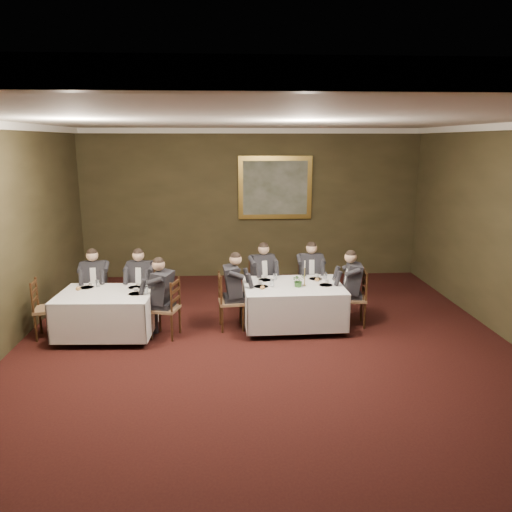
{
  "coord_description": "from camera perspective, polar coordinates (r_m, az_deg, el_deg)",
  "views": [
    {
      "loc": [
        -0.58,
        -6.81,
        3.21
      ],
      "look_at": [
        -0.06,
        2.1,
        1.15
      ],
      "focal_mm": 35.0,
      "sensor_mm": 36.0,
      "label": 1
    }
  ],
  "objects": [
    {
      "name": "front_wall",
      "position": [
        2.39,
        12.5,
        -24.94
      ],
      "size": [
        8.0,
        0.1,
        3.5
      ],
      "primitive_type": "cube",
      "color": "#312B18",
      "rests_on": "ground"
    },
    {
      "name": "place_setting_table_second",
      "position": [
        9.04,
        -18.44,
        -3.17
      ],
      "size": [
        0.33,
        0.31,
        0.14
      ],
      "color": "white",
      "rests_on": "table_second"
    },
    {
      "name": "chair_sec_endleft",
      "position": [
        9.08,
        -22.62,
        -6.84
      ],
      "size": [
        0.48,
        0.5,
        1.0
      ],
      "rotation": [
        0.0,
        0.0,
        -1.41
      ],
      "color": "olive",
      "rests_on": "ground"
    },
    {
      "name": "chair_main_backleft",
      "position": [
        9.65,
        0.67,
        -4.64
      ],
      "size": [
        0.54,
        0.53,
        1.0
      ],
      "rotation": [
        0.0,
        0.0,
        3.42
      ],
      "color": "olive",
      "rests_on": "ground"
    },
    {
      "name": "chair_main_endleft",
      "position": [
        8.78,
        -2.9,
        -6.49
      ],
      "size": [
        0.46,
        0.48,
        1.0
      ],
      "rotation": [
        0.0,
        0.0,
        -1.47
      ],
      "color": "olive",
      "rests_on": "ground"
    },
    {
      "name": "diner_main_endleft",
      "position": [
        8.7,
        -2.84,
        -5.07
      ],
      "size": [
        0.52,
        0.45,
        1.35
      ],
      "rotation": [
        0.0,
        0.0,
        -1.47
      ],
      "color": "black",
      "rests_on": "chair_main_endleft"
    },
    {
      "name": "candlestick",
      "position": [
        8.68,
        5.57,
        -2.28
      ],
      "size": [
        0.07,
        0.07,
        0.46
      ],
      "color": "#B08D35",
      "rests_on": "table_main"
    },
    {
      "name": "centerpiece",
      "position": [
        8.59,
        4.88,
        -2.71
      ],
      "size": [
        0.27,
        0.25,
        0.25
      ],
      "primitive_type": "imported",
      "rotation": [
        0.0,
        0.0,
        0.3
      ],
      "color": "#2D5926",
      "rests_on": "table_main"
    },
    {
      "name": "crown_molding",
      "position": [
        6.84,
        1.56,
        14.93
      ],
      "size": [
        8.0,
        10.0,
        0.12
      ],
      "color": "white",
      "rests_on": "back_wall"
    },
    {
      "name": "table_main",
      "position": [
        8.82,
        4.24,
        -5.27
      ],
      "size": [
        1.76,
        1.36,
        0.67
      ],
      "rotation": [
        0.0,
        0.0,
        0.02
      ],
      "color": "black",
      "rests_on": "ground"
    },
    {
      "name": "ground",
      "position": [
        7.55,
        1.39,
        -12.16
      ],
      "size": [
        10.0,
        10.0,
        0.0
      ],
      "primitive_type": "plane",
      "color": "black",
      "rests_on": "ground"
    },
    {
      "name": "chair_sec_backright",
      "position": [
        9.39,
        -12.84,
        -5.48
      ],
      "size": [
        0.49,
        0.47,
        1.0
      ],
      "rotation": [
        0.0,
        0.0,
        3.01
      ],
      "color": "olive",
      "rests_on": "ground"
    },
    {
      "name": "chair_main_endright",
      "position": [
        9.1,
        11.09,
        -6.01
      ],
      "size": [
        0.47,
        0.49,
        1.0
      ],
      "rotation": [
        0.0,
        0.0,
        1.45
      ],
      "color": "olive",
      "rests_on": "ground"
    },
    {
      "name": "diner_sec_backleft",
      "position": [
        9.52,
        -17.84,
        -4.09
      ],
      "size": [
        0.45,
        0.52,
        1.35
      ],
      "rotation": [
        0.0,
        0.0,
        3.24
      ],
      "color": "black",
      "rests_on": "chair_sec_backleft"
    },
    {
      "name": "back_wall",
      "position": [
        11.91,
        -0.54,
        5.97
      ],
      "size": [
        8.0,
        0.1,
        3.5
      ],
      "primitive_type": "cube",
      "color": "#312B18",
      "rests_on": "ground"
    },
    {
      "name": "place_setting_table_main",
      "position": [
        9.03,
        1.32,
        -2.5
      ],
      "size": [
        0.33,
        0.31,
        0.14
      ],
      "color": "white",
      "rests_on": "table_main"
    },
    {
      "name": "diner_main_backleft",
      "position": [
        9.57,
        0.7,
        -3.36
      ],
      "size": [
        0.52,
        0.57,
        1.35
      ],
      "rotation": [
        0.0,
        0.0,
        3.42
      ],
      "color": "black",
      "rests_on": "chair_main_backleft"
    },
    {
      "name": "diner_sec_backright",
      "position": [
        9.31,
        -12.93,
        -4.17
      ],
      "size": [
        0.46,
        0.53,
        1.35
      ],
      "rotation": [
        0.0,
        0.0,
        3.01
      ],
      "color": "black",
      "rests_on": "chair_sec_backright"
    },
    {
      "name": "chair_main_backright",
      "position": [
        9.78,
        6.12,
        -4.48
      ],
      "size": [
        0.45,
        0.43,
        1.0
      ],
      "rotation": [
        0.0,
        0.0,
        3.17
      ],
      "color": "olive",
      "rests_on": "ground"
    },
    {
      "name": "diner_sec_endright",
      "position": [
        8.47,
        -10.36,
        -5.78
      ],
      "size": [
        0.57,
        0.51,
        1.35
      ],
      "rotation": [
        0.0,
        0.0,
        1.31
      ],
      "color": "black",
      "rests_on": "chair_sec_endright"
    },
    {
      "name": "table_second",
      "position": [
        8.71,
        -16.68,
        -6.04
      ],
      "size": [
        1.61,
        1.26,
        0.67
      ],
      "rotation": [
        0.0,
        0.0,
        -0.05
      ],
      "color": "black",
      "rests_on": "ground"
    },
    {
      "name": "chair_sec_endright",
      "position": [
        8.55,
        -10.22,
        -7.23
      ],
      "size": [
        0.52,
        0.53,
        1.0
      ],
      "rotation": [
        0.0,
        0.0,
        1.31
      ],
      "color": "olive",
      "rests_on": "ground"
    },
    {
      "name": "painting",
      "position": [
        11.85,
        2.19,
        7.8
      ],
      "size": [
        1.73,
        0.09,
        1.47
      ],
      "color": "gold",
      "rests_on": "back_wall"
    },
    {
      "name": "diner_main_backright",
      "position": [
        9.7,
        6.17,
        -3.21
      ],
      "size": [
        0.43,
        0.49,
        1.35
      ],
      "rotation": [
        0.0,
        0.0,
        3.17
      ],
      "color": "black",
      "rests_on": "chair_main_backright"
    },
    {
      "name": "diner_main_endright",
      "position": [
        9.03,
        11.08,
        -4.64
      ],
      "size": [
        0.52,
        0.46,
        1.35
      ],
      "rotation": [
        0.0,
        0.0,
        1.45
      ],
      "color": "black",
      "rests_on": "chair_main_endright"
    },
    {
      "name": "chair_sec_backleft",
      "position": [
        9.6,
        -17.73,
        -5.37
      ],
      "size": [
        0.48,
        0.46,
        1.0
      ],
      "rotation": [
        0.0,
        0.0,
        3.24
      ],
      "color": "olive",
      "rests_on": "ground"
    },
    {
      "name": "ceiling",
      "position": [
        6.84,
        1.56,
        15.43
      ],
      "size": [
        8.0,
        10.0,
        0.1
      ],
      "primitive_type": "cube",
      "color": "silver",
      "rests_on": "back_wall"
    }
  ]
}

